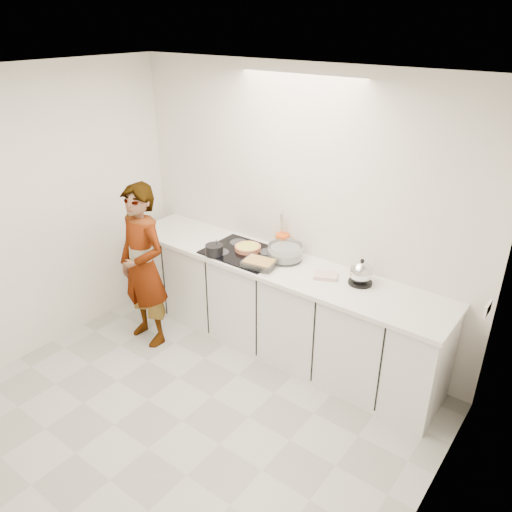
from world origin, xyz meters
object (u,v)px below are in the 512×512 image
Objects in this scene: hob at (244,253)px; cook at (143,266)px; utensil_crock at (282,242)px; tart_dish at (248,248)px; baking_dish at (259,263)px; kettle at (361,273)px; mixing_bowl at (285,253)px; saucepan at (214,250)px.

hob is 0.45× the size of cook.
cook is (-0.96, -0.90, -0.19)m from utensil_crock.
cook reaches higher than utensil_crock.
tart_dish is 0.33m from utensil_crock.
baking_dish is 1.93× the size of utensil_crock.
kettle is (1.14, 0.13, 0.09)m from hob.
tart_dish is 1.14m from kettle.
kettle reaches higher than mixing_bowl.
saucepan is 0.13× the size of cook.
baking_dish is at bearing 30.30° from cook.
cook is at bearing -154.47° from baking_dish.
tart_dish is at bearing 144.94° from baking_dish.
utensil_crock is (0.43, 0.48, 0.02)m from saucepan.
mixing_bowl is 0.20× the size of cook.
saucepan is (-0.19, -0.21, 0.05)m from hob.
mixing_bowl reaches higher than tart_dish.
kettle reaches higher than hob.
tart_dish reaches higher than hob.
saucepan is at bearing -132.58° from hob.
utensil_crock is at bearing 47.93° from cook.
kettle reaches higher than saucepan.
mixing_bowl is (0.57, 0.33, 0.01)m from saucepan.
baking_dish is at bearing 7.25° from saucepan.
baking_dish is (0.48, 0.06, -0.02)m from saucepan.
baking_dish is at bearing -35.06° from tart_dish.
kettle is at bearing 3.44° from tart_dish.
mixing_bowl reaches higher than hob.
utensil_crock reaches higher than hob.
hob is 1.15m from kettle.
mixing_bowl is 1.34m from cook.
utensil_crock is 0.10× the size of cook.
utensil_crock is (0.24, 0.28, 0.07)m from hob.
kettle reaches higher than baking_dish.
saucepan is 0.65m from utensil_crock.
cook is at bearing -157.92° from kettle.
baking_dish is (0.29, -0.20, 0.01)m from tart_dish.
saucepan is at bearing -150.39° from mixing_bowl.
utensil_crock is at bearing 170.50° from kettle.
baking_dish is at bearing -26.74° from hob.
saucepan reaches higher than baking_dish.
tart_dish is at bearing -176.56° from kettle.
tart_dish is 1.26× the size of kettle.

